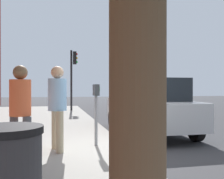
# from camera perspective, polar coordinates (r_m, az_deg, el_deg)

# --- Properties ---
(ground_plane) EXTENTS (80.00, 80.00, 0.00)m
(ground_plane) POSITION_cam_1_polar(r_m,az_deg,el_deg) (6.13, 3.24, -13.60)
(ground_plane) COLOR #38383A
(ground_plane) RESTS_ON ground
(parking_meter) EXTENTS (0.36, 0.12, 1.41)m
(parking_meter) POSITION_cam_1_polar(r_m,az_deg,el_deg) (6.02, -3.52, -2.62)
(parking_meter) COLOR gray
(parking_meter) RESTS_ON sidewalk_slab
(pedestrian_at_meter) EXTENTS (0.53, 0.39, 1.79)m
(pedestrian_at_meter) POSITION_cam_1_polar(r_m,az_deg,el_deg) (5.59, -11.91, -2.42)
(pedestrian_at_meter) COLOR tan
(pedestrian_at_meter) RESTS_ON sidewalk_slab
(pedestrian_bystander) EXTENTS (0.42, 0.41, 1.73)m
(pedestrian_bystander) POSITION_cam_1_polar(r_m,az_deg,el_deg) (4.94, -19.48, -3.26)
(pedestrian_bystander) COLOR #47474C
(pedestrian_bystander) RESTS_ON sidewalk_slab
(parked_sedan_near) EXTENTS (4.40, 1.98, 1.77)m
(parked_sedan_near) POSITION_cam_1_polar(r_m,az_deg,el_deg) (8.46, 8.13, -3.64)
(parked_sedan_near) COLOR silver
(parked_sedan_near) RESTS_ON ground_plane
(traffic_signal) EXTENTS (0.24, 0.44, 3.60)m
(traffic_signal) POSITION_cam_1_polar(r_m,az_deg,el_deg) (15.76, -8.55, 4.26)
(traffic_signal) COLOR black
(traffic_signal) RESTS_ON sidewalk_slab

